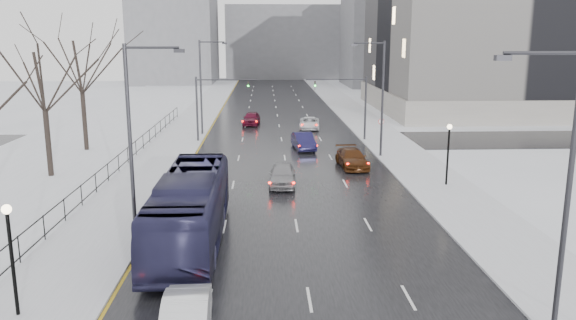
{
  "coord_description": "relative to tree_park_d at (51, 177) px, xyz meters",
  "views": [
    {
      "loc": [
        -1.73,
        -7.64,
        10.29
      ],
      "look_at": [
        -0.23,
        27.83,
        2.5
      ],
      "focal_mm": 35.0,
      "sensor_mm": 36.0,
      "label": 1
    }
  ],
  "objects": [
    {
      "name": "lamppost_r_mid",
      "position": [
        28.8,
        -4.0,
        2.94
      ],
      "size": [
        0.36,
        0.36,
        4.28
      ],
      "color": "black",
      "rests_on": "sidewalk_right"
    },
    {
      "name": "sedan_right_near",
      "position": [
        19.68,
        9.65,
        0.82
      ],
      "size": [
        2.21,
        4.9,
        1.56
      ],
      "primitive_type": "imported",
      "rotation": [
        0.0,
        0.0,
        0.12
      ],
      "color": "#16133B",
      "rests_on": "road"
    },
    {
      "name": "cross_road",
      "position": [
        17.8,
        14.0,
        0.02
      ],
      "size": [
        130.0,
        10.0,
        0.04
      ],
      "primitive_type": "cube",
      "color": "black",
      "rests_on": "ground"
    },
    {
      "name": "streetlight_r_near",
      "position": [
        25.97,
        -24.0,
        5.62
      ],
      "size": [
        2.95,
        0.25,
        10.0
      ],
      "color": "#2D2D33",
      "rests_on": "ground"
    },
    {
      "name": "park_strip",
      "position": [
        -2.2,
        26.0,
        0.06
      ],
      "size": [
        14.0,
        150.0,
        0.12
      ],
      "primitive_type": "cube",
      "color": "white",
      "rests_on": "ground"
    },
    {
      "name": "no_uturn_sign",
      "position": [
        27.0,
        10.0,
        2.3
      ],
      "size": [
        0.6,
        0.06,
        2.7
      ],
      "color": "#2D2D33",
      "rests_on": "sidewalk_right"
    },
    {
      "name": "sidewalk_right",
      "position": [
        28.3,
        26.0,
        0.08
      ],
      "size": [
        5.0,
        150.0,
        0.16
      ],
      "primitive_type": "cube",
      "color": "silver",
      "rests_on": "ground"
    },
    {
      "name": "streetlight_l_far",
      "position": [
        9.63,
        18.0,
        5.62
      ],
      "size": [
        2.95,
        0.25,
        10.0
      ],
      "color": "#2D2D33",
      "rests_on": "ground"
    },
    {
      "name": "sedan_right_cross",
      "position": [
        21.19,
        21.56,
        0.71
      ],
      "size": [
        2.63,
        4.97,
        1.33
      ],
      "primitive_type": "imported",
      "rotation": [
        0.0,
        0.0,
        -0.09
      ],
      "color": "white",
      "rests_on": "road"
    },
    {
      "name": "road",
      "position": [
        17.8,
        26.0,
        0.02
      ],
      "size": [
        16.0,
        150.0,
        0.04
      ],
      "primitive_type": "cube",
      "color": "black",
      "rests_on": "ground"
    },
    {
      "name": "tree_park_d",
      "position": [
        0.0,
        0.0,
        0.0
      ],
      "size": [
        8.75,
        8.75,
        12.5
      ],
      "primitive_type": null,
      "color": "black",
      "rests_on": "ground"
    },
    {
      "name": "mast_signal_right",
      "position": [
        25.13,
        14.0,
        4.11
      ],
      "size": [
        6.1,
        0.33,
        6.5
      ],
      "color": "#2D2D33",
      "rests_on": "ground"
    },
    {
      "name": "lamppost_l",
      "position": [
        6.8,
        -22.0,
        2.94
      ],
      "size": [
        0.36,
        0.36,
        4.28
      ],
      "color": "black",
      "rests_on": "sidewalk_left"
    },
    {
      "name": "sedan_center_near",
      "position": [
        17.3,
        -3.32,
        0.82
      ],
      "size": [
        2.09,
        4.65,
        1.55
      ],
      "primitive_type": "imported",
      "rotation": [
        0.0,
        0.0,
        -0.06
      ],
      "color": "gray",
      "rests_on": "road"
    },
    {
      "name": "sidewalk_left",
      "position": [
        7.3,
        26.0,
        0.08
      ],
      "size": [
        5.0,
        150.0,
        0.16
      ],
      "primitive_type": "cube",
      "color": "silver",
      "rests_on": "ground"
    },
    {
      "name": "mast_signal_left",
      "position": [
        10.47,
        14.0,
        4.11
      ],
      "size": [
        6.1,
        0.33,
        6.5
      ],
      "color": "#2D2D33",
      "rests_on": "ground"
    },
    {
      "name": "bldg_far_right",
      "position": [
        45.8,
        81.0,
        11.0
      ],
      "size": [
        24.0,
        20.0,
        22.0
      ],
      "primitive_type": "cube",
      "color": "slate",
      "rests_on": "ground"
    },
    {
      "name": "tree_park_e",
      "position": [
        -0.4,
        10.0,
        0.0
      ],
      "size": [
        9.45,
        9.45,
        13.5
      ],
      "primitive_type": null,
      "color": "black",
      "rests_on": "ground"
    },
    {
      "name": "sedan_right_far",
      "position": [
        23.08,
        2.15,
        0.77
      ],
      "size": [
        2.42,
        5.17,
        1.46
      ],
      "primitive_type": "imported",
      "rotation": [
        0.0,
        0.0,
        0.07
      ],
      "color": "#42200B",
      "rests_on": "road"
    },
    {
      "name": "bldg_far_left",
      "position": [
        -4.2,
        91.0,
        14.0
      ],
      "size": [
        18.0,
        22.0,
        28.0
      ],
      "primitive_type": "cube",
      "color": "slate",
      "rests_on": "ground"
    },
    {
      "name": "streetlight_l_near",
      "position": [
        9.63,
        -14.0,
        5.62
      ],
      "size": [
        2.95,
        0.25,
        10.0
      ],
      "color": "#2D2D33",
      "rests_on": "ground"
    },
    {
      "name": "sedan_center_far",
      "position": [
        14.52,
        24.84,
        0.83
      ],
      "size": [
        2.24,
        4.77,
        1.58
      ],
      "primitive_type": "imported",
      "rotation": [
        0.0,
        0.0,
        -0.08
      ],
      "color": "#510E23",
      "rests_on": "road"
    },
    {
      "name": "civic_building",
      "position": [
        52.8,
        38.0,
        11.21
      ],
      "size": [
        41.0,
        31.0,
        24.8
      ],
      "color": "gray",
      "rests_on": "ground"
    },
    {
      "name": "bus",
      "position": [
        12.3,
        -14.42,
        1.85
      ],
      "size": [
        3.06,
        12.99,
        3.62
      ],
      "primitive_type": "imported",
      "rotation": [
        0.0,
        0.0,
        0.0
      ],
      "color": "#262447",
      "rests_on": "road"
    },
    {
      "name": "iron_fence",
      "position": [
        4.8,
        -4.0,
        0.91
      ],
      "size": [
        0.06,
        70.0,
        1.3
      ],
      "color": "black",
      "rests_on": "sidewalk_left"
    },
    {
      "name": "bldg_far_center",
      "position": [
        21.8,
        106.0,
        9.0
      ],
      "size": [
        30.0,
        18.0,
        18.0
      ],
      "primitive_type": "cube",
      "color": "slate",
      "rests_on": "ground"
    },
    {
      "name": "streetlight_r_mid",
      "position": [
        25.97,
        6.0,
        5.62
      ],
      "size": [
        2.95,
        0.25,
        10.0
      ],
      "color": "#2D2D33",
      "rests_on": "ground"
    }
  ]
}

